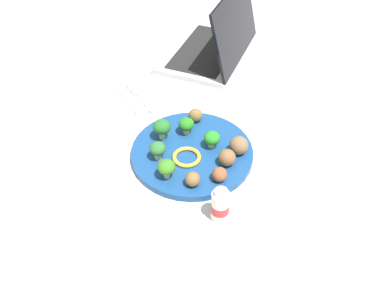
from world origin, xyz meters
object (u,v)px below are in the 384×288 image
(napkin, at_px, (135,100))
(broccoli_floret_mid_left, at_px, (167,167))
(meatball_mid_right, at_px, (227,158))
(fork, at_px, (127,99))
(pepper_ring_mid_right, at_px, (187,157))
(broccoli_floret_mid_right, at_px, (158,149))
(meatball_front_right, at_px, (218,175))
(yogurt_bottle, at_px, (220,206))
(plate, at_px, (192,153))
(broccoli_floret_front_left, at_px, (186,125))
(laptop, at_px, (214,45))
(broccoli_floret_back_right, at_px, (212,138))
(broccoli_floret_near_rim, at_px, (162,127))
(meatball_front_left, at_px, (193,179))
(meatball_back_left, at_px, (239,145))
(knife, at_px, (140,96))
(meatball_back_right, at_px, (195,115))

(napkin, bearing_deg, broccoli_floret_mid_left, 166.01)
(meatball_mid_right, relative_size, fork, 0.32)
(pepper_ring_mid_right, bearing_deg, broccoli_floret_mid_right, 56.63)
(meatball_mid_right, height_order, meatball_front_right, meatball_mid_right)
(broccoli_floret_mid_left, relative_size, yogurt_bottle, 0.58)
(plate, bearing_deg, pepper_ring_mid_right, 123.12)
(yogurt_bottle, bearing_deg, pepper_ring_mid_right, -8.78)
(plate, xyz_separation_m, napkin, (0.26, 0.02, -0.01))
(broccoli_floret_front_left, height_order, yogurt_bottle, yogurt_bottle)
(napkin, xyz_separation_m, laptop, (0.08, -0.31, 0.04))
(plate, xyz_separation_m, broccoli_floret_back_right, (-0.01, -0.05, 0.03))
(napkin, height_order, yogurt_bottle, yogurt_bottle)
(broccoli_floret_front_left, relative_size, yogurt_bottle, 0.54)
(broccoli_floret_near_rim, xyz_separation_m, meatball_front_left, (-0.16, 0.02, -0.02))
(broccoli_floret_near_rim, distance_m, pepper_ring_mid_right, 0.09)
(plate, xyz_separation_m, meatball_front_right, (-0.11, 0.00, 0.02))
(meatball_back_left, xyz_separation_m, knife, (0.33, 0.08, -0.03))
(meatball_front_left, relative_size, yogurt_bottle, 0.41)
(yogurt_bottle, bearing_deg, broccoli_floret_mid_right, 7.93)
(pepper_ring_mid_right, height_order, yogurt_bottle, yogurt_bottle)
(broccoli_floret_back_right, distance_m, knife, 0.28)
(broccoli_floret_near_rim, relative_size, meatball_back_left, 1.21)
(meatball_mid_right, xyz_separation_m, meatball_back_right, (0.16, -0.02, -0.00))
(broccoli_floret_near_rim, height_order, napkin, broccoli_floret_near_rim)
(broccoli_floret_front_left, relative_size, fork, 0.36)
(meatball_front_left, height_order, yogurt_bottle, yogurt_bottle)
(pepper_ring_mid_right, distance_m, laptop, 0.47)
(napkin, bearing_deg, yogurt_bottle, 175.52)
(plate, bearing_deg, napkin, 3.37)
(meatball_front_right, relative_size, pepper_ring_mid_right, 0.51)
(fork, bearing_deg, napkin, -118.55)
(meatball_front_right, relative_size, knife, 0.22)
(broccoli_floret_near_rim, xyz_separation_m, yogurt_bottle, (-0.25, 0.01, -0.01))
(broccoli_floret_mid_right, bearing_deg, laptop, -49.68)
(meatball_back_right, bearing_deg, plate, 142.98)
(broccoli_floret_front_left, bearing_deg, knife, 5.14)
(broccoli_floret_near_rim, bearing_deg, meatball_front_right, -170.05)
(meatball_back_left, distance_m, napkin, 0.34)
(meatball_mid_right, bearing_deg, yogurt_bottle, 138.44)
(laptop, bearing_deg, meatball_back_left, 152.27)
(broccoli_floret_near_rim, relative_size, napkin, 0.31)
(broccoli_floret_back_right, height_order, yogurt_bottle, yogurt_bottle)
(meatball_back_left, relative_size, meatball_front_left, 1.32)
(fork, relative_size, laptop, 0.31)
(plate, relative_size, broccoli_floret_near_rim, 5.38)
(pepper_ring_mid_right, xyz_separation_m, laptop, (0.35, -0.32, 0.02))
(broccoli_floret_mid_right, bearing_deg, knife, -18.17)
(laptop, bearing_deg, broccoli_floret_mid_right, 130.32)
(pepper_ring_mid_right, bearing_deg, napkin, -1.88)
(broccoli_floret_front_left, bearing_deg, laptop, -44.62)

